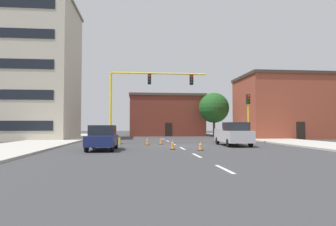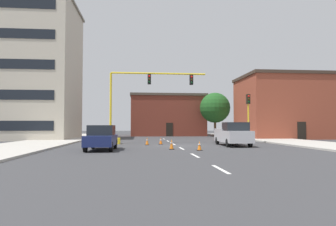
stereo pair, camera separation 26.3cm
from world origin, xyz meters
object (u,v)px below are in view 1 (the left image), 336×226
tree_right_far (214,108)px  traffic_cone_roadside_a (147,141)px  sedan_navy_near_left (103,137)px  traffic_cone_roadside_b (201,146)px  traffic_cone_roadside_c (161,141)px  traffic_cone_roadside_d (173,144)px  traffic_signal_gantry (125,119)px  pickup_truck_silver (233,134)px  traffic_light_pole_right (248,107)px

tree_right_far → traffic_cone_roadside_a: (-11.15, -19.65, -4.20)m
sedan_navy_near_left → traffic_cone_roadside_b: 6.86m
traffic_cone_roadside_b → traffic_cone_roadside_c: traffic_cone_roadside_b is taller
traffic_cone_roadside_b → traffic_cone_roadside_d: bearing=148.5°
traffic_signal_gantry → traffic_cone_roadside_a: (2.07, -1.99, -1.96)m
traffic_cone_roadside_c → traffic_cone_roadside_b: bearing=-73.1°
sedan_navy_near_left → traffic_cone_roadside_d: 4.98m
tree_right_far → pickup_truck_silver: bearing=-100.3°
traffic_cone_roadside_d → sedan_navy_near_left: bearing=-178.4°
tree_right_far → traffic_cone_roadside_b: bearing=-106.5°
traffic_cone_roadside_b → traffic_cone_roadside_c: (-2.17, 7.15, -0.01)m
traffic_cone_roadside_b → traffic_cone_roadside_a: bearing=118.4°
traffic_cone_roadside_c → traffic_light_pole_right: bearing=6.3°
traffic_light_pole_right → traffic_cone_roadside_d: size_ratio=6.40×
traffic_signal_gantry → pickup_truck_silver: (9.33, -3.72, -1.33)m
tree_right_far → traffic_cone_roadside_a: tree_right_far is taller
traffic_light_pole_right → traffic_cone_roadside_c: bearing=-173.7°
traffic_light_pole_right → pickup_truck_silver: bearing=-127.7°
sedan_navy_near_left → tree_right_far: bearing=60.0°
traffic_signal_gantry → tree_right_far: (13.22, 17.66, 2.24)m
tree_right_far → traffic_light_pole_right: bearing=-93.9°
traffic_signal_gantry → traffic_cone_roadside_b: traffic_signal_gantry is taller
traffic_light_pole_right → traffic_cone_roadside_b: traffic_light_pole_right is taller
tree_right_far → traffic_cone_roadside_b: (-7.71, -26.02, -4.22)m
traffic_light_pole_right → pickup_truck_silver: traffic_light_pole_right is taller
pickup_truck_silver → traffic_cone_roadside_d: size_ratio=7.27×
traffic_cone_roadside_d → traffic_signal_gantry: bearing=117.0°
tree_right_far → pickup_truck_silver: 22.02m
tree_right_far → traffic_cone_roadside_d: bearing=-110.9°
traffic_cone_roadside_b → traffic_cone_roadside_d: size_ratio=0.88×
traffic_signal_gantry → traffic_cone_roadside_a: bearing=-43.9°
traffic_cone_roadside_b → traffic_cone_roadside_d: traffic_cone_roadside_d is taller
traffic_cone_roadside_d → traffic_cone_roadside_c: bearing=93.4°
sedan_navy_near_left → traffic_cone_roadside_d: (4.95, 0.14, -0.52)m
sedan_navy_near_left → traffic_signal_gantry: bearing=80.3°
pickup_truck_silver → traffic_cone_roadside_a: 7.49m
pickup_truck_silver → traffic_cone_roadside_d: 6.67m
pickup_truck_silver → sedan_navy_near_left: pickup_truck_silver is taller
traffic_signal_gantry → traffic_light_pole_right: traffic_signal_gantry is taller
traffic_cone_roadside_c → traffic_cone_roadside_d: size_ratio=0.86×
traffic_signal_gantry → traffic_cone_roadside_b: size_ratio=15.18×
traffic_light_pole_right → traffic_cone_roadside_d: bearing=-139.9°
pickup_truck_silver → sedan_navy_near_left: size_ratio=1.21×
tree_right_far → traffic_cone_roadside_d: size_ratio=9.23×
traffic_signal_gantry → traffic_cone_roadside_b: (5.51, -8.36, -1.98)m
pickup_truck_silver → traffic_cone_roadside_b: 6.04m
traffic_light_pole_right → traffic_cone_roadside_b: size_ratio=7.28×
traffic_signal_gantry → traffic_cone_roadside_c: size_ratio=15.60×
traffic_signal_gantry → tree_right_far: tree_right_far is taller
traffic_signal_gantry → pickup_truck_silver: size_ratio=1.84×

